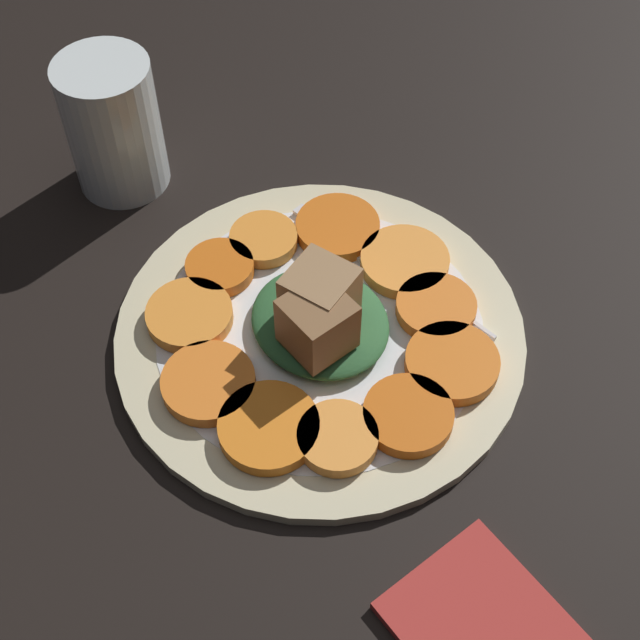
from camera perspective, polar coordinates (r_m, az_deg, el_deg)
table_slab at (r=67.78cm, az=-0.00°, el=-1.58°), size 120.00×120.00×2.00cm
plate at (r=66.55cm, az=-0.00°, el=-0.82°), size 30.51×30.51×1.05cm
carrot_slice_0 at (r=60.89cm, az=-3.30°, el=-6.87°), size 6.97×6.97×1.10cm
carrot_slice_1 at (r=60.39cm, az=1.13°, el=-7.55°), size 5.54×5.54×1.10cm
carrot_slice_2 at (r=61.73cm, az=5.96°, el=-5.88°), size 6.27×6.27×1.10cm
carrot_slice_3 at (r=64.30cm, az=8.45°, el=-2.74°), size 6.77×6.77×1.10cm
carrot_slice_4 at (r=67.14cm, az=7.44°, el=0.81°), size 6.04×6.04×1.10cm
carrot_slice_5 at (r=69.75cm, az=5.44°, el=3.74°), size 6.94×6.94×1.10cm
carrot_slice_6 at (r=71.86cm, az=1.13°, el=5.93°), size 6.77×6.77×1.10cm
carrot_slice_7 at (r=71.13cm, az=-3.63°, el=5.18°), size 5.41×5.41×1.10cm
carrot_slice_8 at (r=69.47cm, az=-6.43°, el=3.35°), size 5.32×5.32×1.10cm
carrot_slice_9 at (r=66.84cm, az=-8.35°, el=0.32°), size 6.48×6.48×1.10cm
carrot_slice_10 at (r=63.15cm, az=-7.16°, el=-4.02°), size 6.68×6.68×1.10cm
center_pile at (r=63.74cm, az=-0.11°, el=0.22°), size 10.83×9.75×6.08cm
fork at (r=69.10cm, az=4.58°, el=2.77°), size 19.83×4.30×0.40cm
water_glass at (r=76.19cm, az=-13.10°, el=12.01°), size 7.77×7.77×11.66cm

